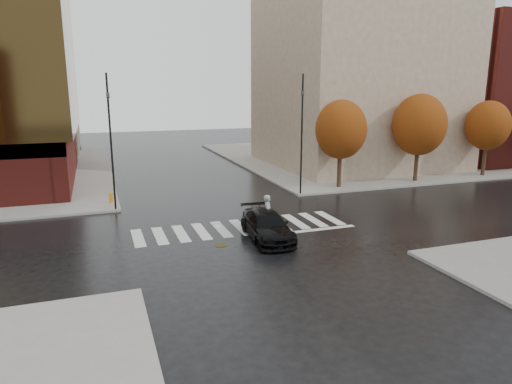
# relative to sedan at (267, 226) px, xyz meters

# --- Properties ---
(ground) EXTENTS (120.00, 120.00, 0.00)m
(ground) POSITION_rel_sedan_xyz_m (-0.67, 1.80, -0.69)
(ground) COLOR black
(ground) RESTS_ON ground
(sidewalk_ne) EXTENTS (30.00, 30.00, 0.15)m
(sidewalk_ne) POSITION_rel_sedan_xyz_m (20.33, 22.80, -0.62)
(sidewalk_ne) COLOR gray
(sidewalk_ne) RESTS_ON ground
(crosswalk) EXTENTS (12.00, 3.00, 0.01)m
(crosswalk) POSITION_rel_sedan_xyz_m (-0.67, 2.30, -0.69)
(crosswalk) COLOR silver
(crosswalk) RESTS_ON ground
(building_ne_tan) EXTENTS (16.00, 16.00, 18.00)m
(building_ne_tan) POSITION_rel_sedan_xyz_m (16.33, 18.80, 8.46)
(building_ne_tan) COLOR gray
(building_ne_tan) RESTS_ON sidewalk_ne
(building_ne_brick) EXTENTS (14.00, 14.00, 14.00)m
(building_ne_brick) POSITION_rel_sedan_xyz_m (32.33, 17.80, 6.46)
(building_ne_brick) COLOR maroon
(building_ne_brick) RESTS_ON sidewalk_ne
(building_nw_far) EXTENTS (14.00, 12.00, 20.00)m
(building_nw_far) POSITION_rel_sedan_xyz_m (-16.67, 38.80, 9.46)
(building_nw_far) COLOR gray
(building_nw_far) RESTS_ON sidewalk_nw
(tree_ne_a) EXTENTS (3.80, 3.80, 6.50)m
(tree_ne_a) POSITION_rel_sedan_xyz_m (9.33, 9.20, 3.77)
(tree_ne_a) COLOR black
(tree_ne_a) RESTS_ON sidewalk_ne
(tree_ne_b) EXTENTS (4.20, 4.20, 6.89)m
(tree_ne_b) POSITION_rel_sedan_xyz_m (16.33, 9.20, 3.93)
(tree_ne_b) COLOR black
(tree_ne_b) RESTS_ON sidewalk_ne
(tree_ne_c) EXTENTS (3.60, 3.60, 6.31)m
(tree_ne_c) POSITION_rel_sedan_xyz_m (23.33, 9.20, 3.68)
(tree_ne_c) COLOR black
(tree_ne_c) RESTS_ON sidewalk_ne
(sedan) EXTENTS (2.29, 4.89, 1.38)m
(sedan) POSITION_rel_sedan_xyz_m (0.00, 0.00, 0.00)
(sedan) COLOR black
(sedan) RESTS_ON ground
(cyclist) EXTENTS (1.93, 1.33, 2.08)m
(cyclist) POSITION_rel_sedan_xyz_m (0.42, 0.80, 0.02)
(cyclist) COLOR maroon
(cyclist) RESTS_ON ground
(traffic_light_nw) EXTENTS (0.24, 0.21, 8.19)m
(traffic_light_nw) POSITION_rel_sedan_xyz_m (-6.97, 8.10, 4.24)
(traffic_light_nw) COLOR black
(traffic_light_nw) RESTS_ON sidewalk_nw
(traffic_light_ne) EXTENTS (0.21, 0.24, 8.26)m
(traffic_light_ne) POSITION_rel_sedan_xyz_m (5.63, 8.10, 4.28)
(traffic_light_ne) COLOR black
(traffic_light_ne) RESTS_ON sidewalk_ne
(fire_hydrant) EXTENTS (0.25, 0.25, 0.70)m
(fire_hydrant) POSITION_rel_sedan_xyz_m (-7.17, 9.80, -0.16)
(fire_hydrant) COLOR orange
(fire_hydrant) RESTS_ON sidewalk_nw
(manhole) EXTENTS (0.79, 0.79, 0.01)m
(manhole) POSITION_rel_sedan_xyz_m (-2.46, -0.20, -0.68)
(manhole) COLOR #473919
(manhole) RESTS_ON ground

